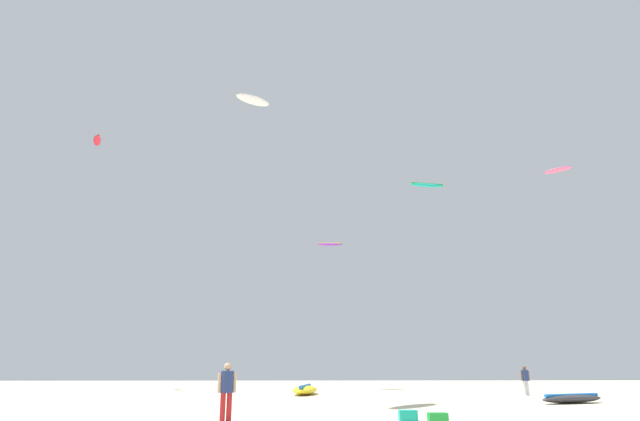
# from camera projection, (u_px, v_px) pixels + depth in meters

# --- Properties ---
(person_foreground) EXTENTS (0.55, 0.39, 1.73)m
(person_foreground) POSITION_uv_depth(u_px,v_px,m) (227.00, 387.00, 16.12)
(person_foreground) COLOR #B21E23
(person_foreground) RESTS_ON ground
(person_midground) EXTENTS (0.55, 0.38, 1.69)m
(person_midground) POSITION_uv_depth(u_px,v_px,m) (525.00, 378.00, 31.57)
(person_midground) COLOR silver
(person_midground) RESTS_ON ground
(kite_grounded_near) EXTENTS (3.75, 2.41, 0.47)m
(kite_grounded_near) POSITION_uv_depth(u_px,v_px,m) (572.00, 399.00, 24.43)
(kite_grounded_near) COLOR #2D2D33
(kite_grounded_near) RESTS_ON ground
(kite_grounded_mid) EXTENTS (1.99, 5.07, 0.59)m
(kite_grounded_mid) POSITION_uv_depth(u_px,v_px,m) (305.00, 390.00, 32.41)
(kite_grounded_mid) COLOR yellow
(kite_grounded_mid) RESTS_ON ground
(cooler_box) EXTENTS (0.56, 0.36, 0.32)m
(cooler_box) POSITION_uv_depth(u_px,v_px,m) (408.00, 416.00, 16.42)
(cooler_box) COLOR #19B29E
(cooler_box) RESTS_ON ground
(gear_bag) EXTENTS (0.56, 0.36, 0.32)m
(gear_bag) POSITION_uv_depth(u_px,v_px,m) (438.00, 418.00, 15.46)
(gear_bag) COLOR green
(gear_bag) RESTS_ON ground
(kite_aloft_0) EXTENTS (2.16, 2.05, 0.35)m
(kite_aloft_0) POSITION_uv_depth(u_px,v_px,m) (558.00, 170.00, 42.93)
(kite_aloft_0) COLOR #E5598C
(kite_aloft_2) EXTENTS (2.31, 0.73, 0.45)m
(kite_aloft_2) POSITION_uv_depth(u_px,v_px,m) (330.00, 244.00, 47.39)
(kite_aloft_2) COLOR purple
(kite_aloft_3) EXTENTS (3.46, 2.71, 0.83)m
(kite_aloft_3) POSITION_uv_depth(u_px,v_px,m) (253.00, 100.00, 50.15)
(kite_aloft_3) COLOR white
(kite_aloft_4) EXTENTS (1.70, 2.45, 0.53)m
(kite_aloft_4) POSITION_uv_depth(u_px,v_px,m) (97.00, 140.00, 47.56)
(kite_aloft_4) COLOR red
(kite_aloft_5) EXTENTS (3.86, 1.68, 0.74)m
(kite_aloft_5) POSITION_uv_depth(u_px,v_px,m) (427.00, 185.00, 55.26)
(kite_aloft_5) COLOR #19B29E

